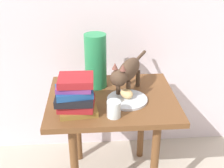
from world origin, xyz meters
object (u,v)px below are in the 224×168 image
book_stack (76,95)px  candle_jar (114,110)px  green_vase (96,61)px  cat (127,72)px  bread_roll (127,94)px  side_table (112,112)px  plate (127,100)px

book_stack → candle_jar: 0.20m
green_vase → candle_jar: (0.08, -0.34, -0.12)m
cat → bread_roll: bearing=-97.6°
side_table → green_vase: green_vase is taller
bread_roll → cat: bearing=82.4°
plate → candle_jar: bearing=-119.6°
side_table → green_vase: 0.30m
side_table → book_stack: book_stack is taller
bread_roll → green_vase: size_ratio=0.25×
bread_roll → cat: 0.12m
side_table → candle_jar: size_ratio=8.36×
bread_roll → book_stack: 0.29m
plate → candle_jar: 0.17m
bread_roll → green_vase: bearing=131.5°
plate → green_vase: size_ratio=0.69×
bread_roll → book_stack: bearing=-159.2°
bread_roll → book_stack: size_ratio=0.37×
cat → green_vase: (-0.17, 0.10, 0.03)m
bread_roll → candle_jar: 0.18m
green_vase → cat: bearing=-30.2°
green_vase → candle_jar: size_ratio=3.75×
cat → book_stack: cat is taller
bread_roll → candle_jar: (-0.08, -0.16, -0.00)m
plate → cat: (0.01, 0.09, 0.13)m
candle_jar → side_table: bearing=88.4°
bread_roll → candle_jar: bearing=-117.2°
green_vase → side_table: bearing=-59.3°
plate → green_vase: (-0.16, 0.19, 0.15)m
book_stack → bread_roll: bearing=20.8°
cat → book_stack: bearing=-146.7°
side_table → candle_jar: bearing=-91.6°
green_vase → book_stack: bearing=-110.8°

